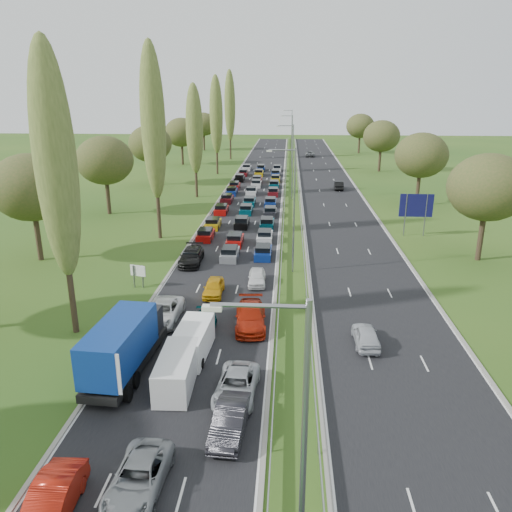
# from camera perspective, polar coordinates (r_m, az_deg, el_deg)

# --- Properties ---
(ground) EXTENTS (260.00, 260.00, 0.00)m
(ground) POSITION_cam_1_polar(r_m,az_deg,el_deg) (84.96, 4.11, 6.75)
(ground) COLOR #254B17
(ground) RESTS_ON ground
(near_carriageway) EXTENTS (10.50, 215.00, 0.04)m
(near_carriageway) POSITION_cam_1_polar(r_m,az_deg,el_deg) (87.63, -0.35, 7.15)
(near_carriageway) COLOR black
(near_carriageway) RESTS_ON ground
(far_carriageway) EXTENTS (10.50, 215.00, 0.04)m
(far_carriageway) POSITION_cam_1_polar(r_m,az_deg,el_deg) (87.71, 8.55, 6.96)
(far_carriageway) COLOR black
(far_carriageway) RESTS_ON ground
(central_reservation) EXTENTS (2.36, 215.00, 0.32)m
(central_reservation) POSITION_cam_1_polar(r_m,az_deg,el_deg) (87.30, 4.11, 7.43)
(central_reservation) COLOR gray
(central_reservation) RESTS_ON ground
(lamp_columns) EXTENTS (0.18, 140.18, 12.00)m
(lamp_columns) POSITION_cam_1_polar(r_m,az_deg,el_deg) (81.99, 4.21, 10.58)
(lamp_columns) COLOR gray
(lamp_columns) RESTS_ON ground
(poplar_row) EXTENTS (2.80, 127.80, 22.44)m
(poplar_row) POSITION_cam_1_polar(r_m,az_deg,el_deg) (73.23, -8.68, 14.54)
(poplar_row) COLOR #2D2116
(poplar_row) RESTS_ON ground
(woodland_left) EXTENTS (8.00, 166.00, 11.10)m
(woodland_left) POSITION_cam_1_polar(r_m,az_deg,el_deg) (71.41, -17.84, 10.01)
(woodland_left) COLOR #2D2116
(woodland_left) RESTS_ON ground
(woodland_right) EXTENTS (8.00, 153.00, 11.10)m
(woodland_right) POSITION_cam_1_polar(r_m,az_deg,el_deg) (73.33, 19.94, 9.99)
(woodland_right) COLOR #2D2116
(woodland_right) RESTS_ON ground
(traffic_queue_fill) EXTENTS (9.10, 68.46, 0.80)m
(traffic_queue_fill) POSITION_cam_1_polar(r_m,az_deg,el_deg) (82.68, -0.60, 6.79)
(traffic_queue_fill) COLOR black
(traffic_queue_fill) RESTS_ON ground
(near_car_1) EXTENTS (1.84, 4.75, 1.54)m
(near_car_1) POSITION_cam_1_polar(r_m,az_deg,el_deg) (24.32, -22.40, -24.62)
(near_car_1) COLOR maroon
(near_car_1) RESTS_ON near_carriageway
(near_car_2) EXTENTS (2.60, 5.53, 1.53)m
(near_car_2) POSITION_cam_1_polar(r_m,az_deg,el_deg) (39.10, -10.63, -6.32)
(near_car_2) COLOR white
(near_car_2) RESTS_ON near_carriageway
(near_car_3) EXTENTS (2.37, 5.42, 1.55)m
(near_car_3) POSITION_cam_1_polar(r_m,az_deg,el_deg) (51.62, -7.40, -0.02)
(near_car_3) COLOR black
(near_car_3) RESTS_ON near_carriageway
(near_car_6) EXTENTS (2.41, 4.92, 1.35)m
(near_car_6) POSITION_cam_1_polar(r_m,az_deg,el_deg) (24.53, -13.27, -23.44)
(near_car_6) COLOR slate
(near_car_6) RESTS_ON near_carriageway
(near_car_7) EXTENTS (2.07, 4.61, 1.31)m
(near_car_7) POSITION_cam_1_polar(r_m,az_deg,el_deg) (36.68, -6.37, -8.00)
(near_car_7) COLOR #05464B
(near_car_7) RESTS_ON near_carriageway
(near_car_8) EXTENTS (1.68, 4.08, 1.38)m
(near_car_8) POSITION_cam_1_polar(r_m,az_deg,el_deg) (43.49, -4.86, -3.59)
(near_car_8) COLOR #D1970D
(near_car_8) RESTS_ON near_carriageway
(near_car_9) EXTENTS (1.88, 4.62, 1.49)m
(near_car_9) POSITION_cam_1_polar(r_m,az_deg,el_deg) (27.01, -2.99, -18.25)
(near_car_9) COLOR black
(near_car_9) RESTS_ON near_carriageway
(near_car_10) EXTENTS (2.58, 5.11, 1.38)m
(near_car_10) POSITION_cam_1_polar(r_m,az_deg,el_deg) (29.71, -2.25, -14.60)
(near_car_10) COLOR #9DA1A6
(near_car_10) RESTS_ON near_carriageway
(near_car_11) EXTENTS (2.62, 5.64, 1.60)m
(near_car_11) POSITION_cam_1_polar(r_m,az_deg,el_deg) (37.62, -0.63, -6.95)
(near_car_11) COLOR #A41E0A
(near_car_11) RESTS_ON near_carriageway
(near_car_12) EXTENTS (1.73, 3.98, 1.33)m
(near_car_12) POSITION_cam_1_polar(r_m,az_deg,el_deg) (45.73, 0.11, -2.43)
(near_car_12) COLOR white
(near_car_12) RESTS_ON near_carriageway
(far_car_0) EXTENTS (1.69, 4.09, 1.39)m
(far_car_0) POSITION_cam_1_polar(r_m,az_deg,el_deg) (35.94, 12.46, -8.86)
(far_car_0) COLOR #B3B6BD
(far_car_0) RESTS_ON far_carriageway
(far_car_1) EXTENTS (1.72, 4.53, 1.48)m
(far_car_1) POSITION_cam_1_polar(r_m,az_deg,el_deg) (92.45, 9.44, 7.96)
(far_car_1) COLOR black
(far_car_1) RESTS_ON far_carriageway
(far_car_2) EXTENTS (2.71, 5.54, 1.52)m
(far_car_2) POSITION_cam_1_polar(r_m,az_deg,el_deg) (140.65, 6.20, 11.56)
(far_car_2) COLOR slate
(far_car_2) RESTS_ON far_carriageway
(blue_lorry) EXTENTS (2.48, 8.92, 3.77)m
(blue_lorry) POSITION_cam_1_polar(r_m,az_deg,el_deg) (32.44, -14.73, -9.69)
(blue_lorry) COLOR black
(blue_lorry) RESTS_ON near_carriageway
(white_van_front) EXTENTS (1.99, 5.08, 2.04)m
(white_van_front) POSITION_cam_1_polar(r_m,az_deg,el_deg) (30.95, -8.96, -12.65)
(white_van_front) COLOR silver
(white_van_front) RESTS_ON near_carriageway
(white_van_rear) EXTENTS (1.99, 5.08, 2.04)m
(white_van_rear) POSITION_cam_1_polar(r_m,az_deg,el_deg) (34.12, -7.17, -9.45)
(white_van_rear) COLOR white
(white_van_rear) RESTS_ON near_carriageway
(info_sign) EXTENTS (1.47, 0.50, 2.10)m
(info_sign) POSITION_cam_1_polar(r_m,az_deg,el_deg) (45.99, -13.33, -1.92)
(info_sign) COLOR gray
(info_sign) RESTS_ON ground
(direction_sign) EXTENTS (4.00, 0.16, 5.20)m
(direction_sign) POSITION_cam_1_polar(r_m,az_deg,el_deg) (63.61, 17.83, 5.32)
(direction_sign) COLOR gray
(direction_sign) RESTS_ON ground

